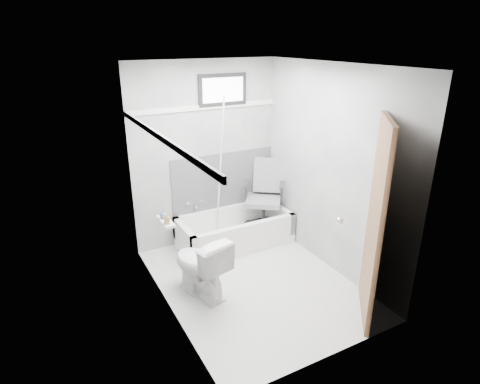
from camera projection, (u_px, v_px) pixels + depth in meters
floor at (254, 282)px, 4.62m from camera, size 2.60×2.60×0.00m
ceiling at (258, 65)px, 3.75m from camera, size 2.60×2.60×0.00m
wall_back at (206, 155)px, 5.25m from camera, size 2.00×0.02×2.40m
wall_front at (340, 236)px, 3.11m from camera, size 2.00×0.02×2.40m
wall_left at (163, 202)px, 3.74m from camera, size 0.02×2.60×2.40m
wall_right at (331, 171)px, 4.62m from camera, size 0.02×2.60×2.40m
bathtub at (235, 230)px, 5.41m from camera, size 1.50×0.70×0.42m
office_chair at (263, 196)px, 5.52m from camera, size 0.77×0.77×0.96m
toilet at (200, 266)px, 4.30m from camera, size 0.57×0.80×0.70m
door at (420, 231)px, 3.63m from camera, size 0.78×0.78×2.00m
window at (223, 90)px, 5.05m from camera, size 0.66×0.04×0.40m
backerboard at (224, 181)px, 5.50m from camera, size 1.50×0.02×0.78m
trim_back at (205, 107)px, 5.02m from camera, size 2.00×0.02×0.06m
trim_left at (160, 137)px, 3.52m from camera, size 0.02×2.60×0.06m
pole at (220, 170)px, 5.15m from camera, size 0.02×0.32×1.93m
shelf at (166, 221)px, 4.05m from camera, size 0.10×0.32×0.02m
soap_bottle_a at (167, 219)px, 3.96m from camera, size 0.07×0.07×0.12m
soap_bottle_b at (162, 214)px, 4.08m from camera, size 0.09×0.09×0.08m
faucet at (195, 204)px, 5.37m from camera, size 0.26×0.10×0.16m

